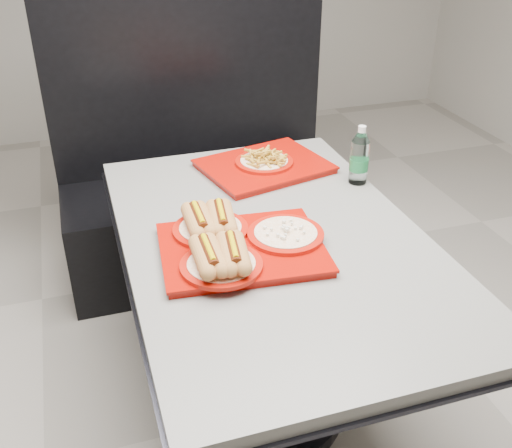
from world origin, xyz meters
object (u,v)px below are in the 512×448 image
object	(u,v)px
diner_table	(273,280)
booth_bench	(199,186)
water_bottle	(359,159)
tray_far	(264,163)
tray_near	(235,243)

from	to	relation	value
diner_table	booth_bench	size ratio (longest dim) A/B	1.05
booth_bench	water_bottle	distance (m)	1.02
tray_far	diner_table	bearing A→B (deg)	-104.65
booth_bench	tray_far	distance (m)	0.74
diner_table	booth_bench	bearing A→B (deg)	90.00
tray_near	water_bottle	bearing A→B (deg)	30.44
booth_bench	tray_near	xyz separation A→B (m)	(-0.14, -1.15, 0.39)
tray_near	water_bottle	distance (m)	0.64
diner_table	tray_near	world-z (taller)	tray_near
booth_bench	tray_far	world-z (taller)	booth_bench
booth_bench	tray_far	size ratio (longest dim) A/B	2.64
diner_table	tray_far	bearing A→B (deg)	75.35
booth_bench	tray_near	bearing A→B (deg)	-96.99
tray_near	tray_far	world-z (taller)	tray_near
diner_table	water_bottle	distance (m)	0.55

